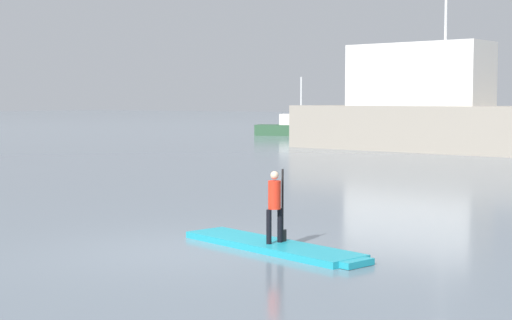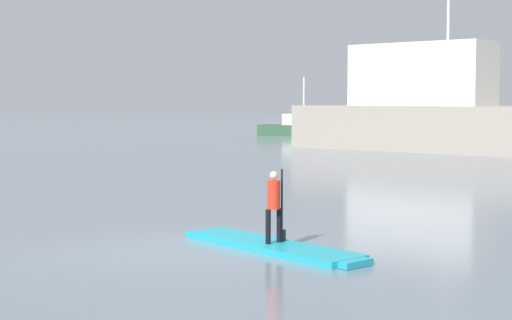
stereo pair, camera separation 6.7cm
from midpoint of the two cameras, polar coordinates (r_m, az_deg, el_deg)
name	(u,v)px [view 1 (the left image)]	position (r m, az deg, el deg)	size (l,w,h in m)	color
ground_plane	(184,250)	(11.86, -5.33, -6.48)	(240.00, 240.00, 0.00)	slate
paddleboard_near	(274,246)	(11.84, 1.15, -6.23)	(3.45, 1.59, 0.10)	#1E9EB2
paddler_child_solo	(275,203)	(11.75, 1.22, -3.11)	(0.23, 0.38, 1.09)	black
fishing_boat_white_large	(435,112)	(35.29, 12.69, 3.36)	(14.16, 5.15, 11.36)	#9E9384
fishing_boat_green_midground	(297,128)	(49.41, 2.90, 2.34)	(5.31, 3.11, 3.64)	#2D5638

